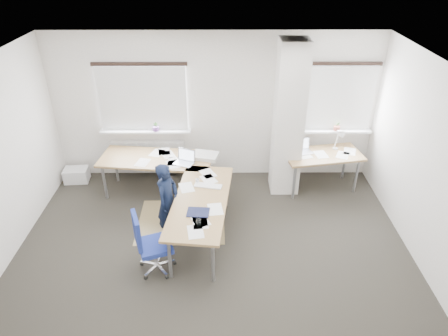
{
  "coord_description": "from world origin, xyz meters",
  "views": [
    {
      "loc": [
        0.14,
        -4.45,
        4.19
      ],
      "look_at": [
        0.17,
        0.9,
        1.05
      ],
      "focal_mm": 32.0,
      "sensor_mm": 36.0,
      "label": 1
    }
  ],
  "objects_px": {
    "desk_main": "(179,179)",
    "person": "(168,201)",
    "task_chair": "(153,255)",
    "desk_side": "(322,156)"
  },
  "relations": [
    {
      "from": "desk_main",
      "to": "person",
      "type": "distance_m",
      "value": 0.58
    },
    {
      "from": "task_chair",
      "to": "person",
      "type": "relative_size",
      "value": 0.79
    },
    {
      "from": "desk_side",
      "to": "person",
      "type": "relative_size",
      "value": 1.18
    },
    {
      "from": "desk_main",
      "to": "task_chair",
      "type": "distance_m",
      "value": 1.46
    },
    {
      "from": "task_chair",
      "to": "person",
      "type": "height_order",
      "value": "person"
    },
    {
      "from": "desk_main",
      "to": "task_chair",
      "type": "bearing_deg",
      "value": -94.51
    },
    {
      "from": "desk_main",
      "to": "task_chair",
      "type": "relative_size",
      "value": 2.84
    },
    {
      "from": "desk_main",
      "to": "desk_side",
      "type": "height_order",
      "value": "desk_side"
    },
    {
      "from": "desk_side",
      "to": "person",
      "type": "bearing_deg",
      "value": -163.35
    },
    {
      "from": "desk_side",
      "to": "task_chair",
      "type": "xyz_separation_m",
      "value": [
        -2.81,
        -2.16,
        -0.41
      ]
    }
  ]
}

